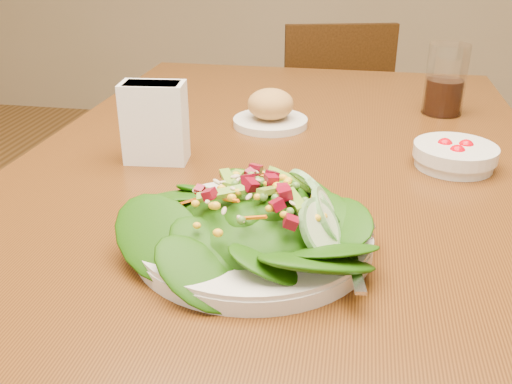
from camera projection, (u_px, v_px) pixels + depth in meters
dining_table at (281, 217)px, 1.00m from camera, size 0.90×1.40×0.75m
chair_far at (329, 129)px, 2.08m from camera, size 0.47×0.47×0.83m
salad_plate at (261, 223)px, 0.70m from camera, size 0.30×0.30×0.09m
bread_plate at (270, 111)px, 1.12m from camera, size 0.15×0.15×0.07m
tomato_bowl at (455, 155)px, 0.94m from camera, size 0.14×0.14×0.04m
drinking_glass at (445, 84)px, 1.18m from camera, size 0.08×0.08×0.15m
napkin_holder at (155, 121)px, 0.94m from camera, size 0.11×0.07×0.13m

